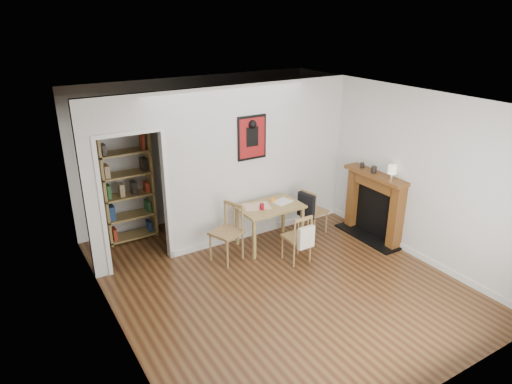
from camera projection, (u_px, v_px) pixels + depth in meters
ground at (276, 278)px, 6.66m from camera, size 5.20×5.20×0.00m
room_shell at (236, 168)px, 7.30m from camera, size 5.20×5.20×5.20m
dining_table at (270, 210)px, 7.40m from camera, size 1.03×0.66×0.70m
chair_left at (226, 233)px, 6.99m from camera, size 0.59×0.59×0.91m
chair_right at (313, 211)px, 7.86m from camera, size 0.52×0.48×0.81m
chair_front at (297, 237)px, 6.99m from camera, size 0.40×0.45×0.79m
bookshelf at (127, 185)px, 7.50m from camera, size 0.82×0.33×1.96m
fireplace at (375, 203)px, 7.68m from camera, size 0.45×1.25×1.16m
red_glass at (262, 207)px, 7.21m from camera, size 0.08×0.08×0.10m
orange_fruit at (273, 200)px, 7.48m from camera, size 0.08×0.08×0.08m
placemat at (257, 206)px, 7.34m from camera, size 0.49×0.42×0.00m
notebook at (282, 202)px, 7.50m from camera, size 0.35×0.29×0.02m
mantel_lamp at (392, 170)px, 7.17m from camera, size 0.14×0.14×0.22m
ceramic_jar_a at (374, 169)px, 7.46m from camera, size 0.09×0.09×0.11m
ceramic_jar_b at (362, 165)px, 7.70m from camera, size 0.07×0.07×0.09m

